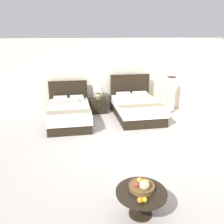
{
  "coord_description": "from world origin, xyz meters",
  "views": [
    {
      "loc": [
        -1.23,
        -4.99,
        2.67
      ],
      "look_at": [
        -0.05,
        0.63,
        0.77
      ],
      "focal_mm": 38.2,
      "sensor_mm": 36.0,
      "label": 1
    }
  ],
  "objects_px": {
    "loose_apple": "(145,200)",
    "floor_lamp_corner": "(171,94)",
    "nightstand": "(98,106)",
    "coffee_table": "(141,197)",
    "loose_orange": "(140,200)",
    "fruit_bowl": "(142,186)",
    "bed_near_window": "(69,113)",
    "table_lamp": "(98,91)",
    "bed_near_corner": "(137,108)"
  },
  "relations": [
    {
      "from": "bed_near_window",
      "to": "nightstand",
      "type": "distance_m",
      "value": 1.27
    },
    {
      "from": "loose_apple",
      "to": "coffee_table",
      "type": "bearing_deg",
      "value": 81.79
    },
    {
      "from": "bed_near_window",
      "to": "bed_near_corner",
      "type": "relative_size",
      "value": 1.04
    },
    {
      "from": "bed_near_window",
      "to": "fruit_bowl",
      "type": "relative_size",
      "value": 5.44
    },
    {
      "from": "bed_near_window",
      "to": "fruit_bowl",
      "type": "xyz_separation_m",
      "value": [
        0.94,
        -4.29,
        0.19
      ]
    },
    {
      "from": "coffee_table",
      "to": "fruit_bowl",
      "type": "height_order",
      "value": "fruit_bowl"
    },
    {
      "from": "bed_near_window",
      "to": "loose_apple",
      "type": "height_order",
      "value": "bed_near_window"
    },
    {
      "from": "bed_near_corner",
      "to": "fruit_bowl",
      "type": "distance_m",
      "value": 4.47
    },
    {
      "from": "bed_near_window",
      "to": "nightstand",
      "type": "height_order",
      "value": "bed_near_window"
    },
    {
      "from": "coffee_table",
      "to": "loose_orange",
      "type": "height_order",
      "value": "loose_orange"
    },
    {
      "from": "table_lamp",
      "to": "loose_apple",
      "type": "bearing_deg",
      "value": -91.62
    },
    {
      "from": "fruit_bowl",
      "to": "loose_apple",
      "type": "bearing_deg",
      "value": -101.98
    },
    {
      "from": "floor_lamp_corner",
      "to": "nightstand",
      "type": "bearing_deg",
      "value": 170.93
    },
    {
      "from": "bed_near_window",
      "to": "coffee_table",
      "type": "xyz_separation_m",
      "value": [
        0.92,
        -4.32,
        0.03
      ]
    },
    {
      "from": "coffee_table",
      "to": "loose_apple",
      "type": "xyz_separation_m",
      "value": [
        -0.03,
        -0.23,
        0.13
      ]
    },
    {
      "from": "table_lamp",
      "to": "nightstand",
      "type": "bearing_deg",
      "value": -90.0
    },
    {
      "from": "bed_near_window",
      "to": "fruit_bowl",
      "type": "distance_m",
      "value": 4.39
    },
    {
      "from": "bed_near_window",
      "to": "loose_orange",
      "type": "distance_m",
      "value": 4.63
    },
    {
      "from": "bed_near_corner",
      "to": "nightstand",
      "type": "bearing_deg",
      "value": 147.68
    },
    {
      "from": "table_lamp",
      "to": "floor_lamp_corner",
      "type": "bearing_deg",
      "value": -9.52
    },
    {
      "from": "nightstand",
      "to": "coffee_table",
      "type": "distance_m",
      "value": 5.06
    },
    {
      "from": "loose_orange",
      "to": "fruit_bowl",
      "type": "bearing_deg",
      "value": 65.69
    },
    {
      "from": "bed_near_window",
      "to": "floor_lamp_corner",
      "type": "relative_size",
      "value": 1.73
    },
    {
      "from": "bed_near_window",
      "to": "bed_near_corner",
      "type": "bearing_deg",
      "value": 0.03
    },
    {
      "from": "bed_near_window",
      "to": "bed_near_corner",
      "type": "distance_m",
      "value": 2.2
    },
    {
      "from": "nightstand",
      "to": "coffee_table",
      "type": "xyz_separation_m",
      "value": [
        -0.12,
        -5.06,
        0.07
      ]
    },
    {
      "from": "nightstand",
      "to": "loose_apple",
      "type": "xyz_separation_m",
      "value": [
        -0.15,
        -5.29,
        0.21
      ]
    },
    {
      "from": "loose_apple",
      "to": "floor_lamp_corner",
      "type": "xyz_separation_m",
      "value": [
        2.65,
        4.9,
        0.17
      ]
    },
    {
      "from": "bed_near_window",
      "to": "nightstand",
      "type": "xyz_separation_m",
      "value": [
        1.03,
        0.74,
        -0.04
      ]
    },
    {
      "from": "loose_apple",
      "to": "loose_orange",
      "type": "distance_m",
      "value": 0.06
    },
    {
      "from": "fruit_bowl",
      "to": "floor_lamp_corner",
      "type": "bearing_deg",
      "value": 60.71
    },
    {
      "from": "table_lamp",
      "to": "loose_orange",
      "type": "xyz_separation_m",
      "value": [
        -0.21,
        -5.31,
        -0.32
      ]
    },
    {
      "from": "nightstand",
      "to": "loose_apple",
      "type": "relative_size",
      "value": 7.29
    },
    {
      "from": "table_lamp",
      "to": "fruit_bowl",
      "type": "bearing_deg",
      "value": -91.05
    },
    {
      "from": "nightstand",
      "to": "table_lamp",
      "type": "distance_m",
      "value": 0.53
    },
    {
      "from": "bed_near_corner",
      "to": "loose_apple",
      "type": "relative_size",
      "value": 26.5
    },
    {
      "from": "loose_orange",
      "to": "floor_lamp_corner",
      "type": "height_order",
      "value": "floor_lamp_corner"
    },
    {
      "from": "floor_lamp_corner",
      "to": "fruit_bowl",
      "type": "bearing_deg",
      "value": -119.29
    },
    {
      "from": "nightstand",
      "to": "loose_apple",
      "type": "bearing_deg",
      "value": -91.62
    },
    {
      "from": "bed_near_corner",
      "to": "loose_orange",
      "type": "height_order",
      "value": "bed_near_corner"
    },
    {
      "from": "bed_near_corner",
      "to": "coffee_table",
      "type": "distance_m",
      "value": 4.51
    },
    {
      "from": "nightstand",
      "to": "table_lamp",
      "type": "bearing_deg",
      "value": 90.0
    },
    {
      "from": "bed_near_window",
      "to": "coffee_table",
      "type": "height_order",
      "value": "bed_near_window"
    },
    {
      "from": "fruit_bowl",
      "to": "loose_apple",
      "type": "relative_size",
      "value": 5.05
    },
    {
      "from": "coffee_table",
      "to": "table_lamp",
      "type": "bearing_deg",
      "value": 88.69
    },
    {
      "from": "coffee_table",
      "to": "loose_orange",
      "type": "xyz_separation_m",
      "value": [
        -0.1,
        -0.23,
        0.14
      ]
    },
    {
      "from": "fruit_bowl",
      "to": "loose_orange",
      "type": "xyz_separation_m",
      "value": [
        -0.12,
        -0.27,
        -0.02
      ]
    },
    {
      "from": "loose_orange",
      "to": "floor_lamp_corner",
      "type": "distance_m",
      "value": 5.6
    },
    {
      "from": "bed_near_corner",
      "to": "loose_apple",
      "type": "height_order",
      "value": "bed_near_corner"
    },
    {
      "from": "nightstand",
      "to": "floor_lamp_corner",
      "type": "xyz_separation_m",
      "value": [
        2.5,
        -0.4,
        0.38
      ]
    }
  ]
}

